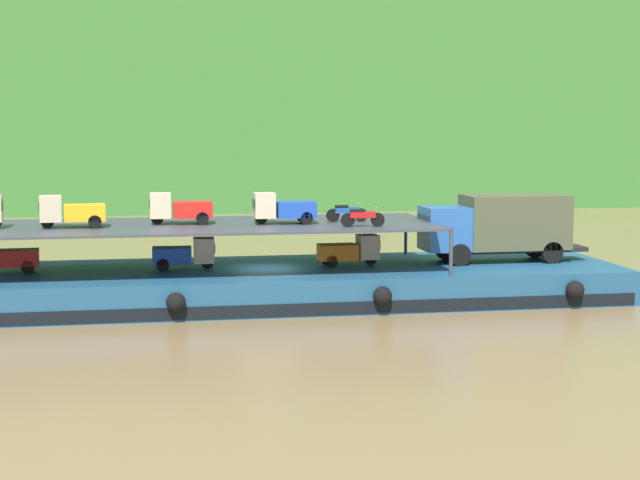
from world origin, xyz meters
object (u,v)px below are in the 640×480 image
at_px(mini_truck_lower_stern, 5,257).
at_px(mini_truck_upper_fore, 180,208).
at_px(cargo_barge, 267,285).
at_px(motorcycle_upper_centre, 347,212).
at_px(covered_lorry, 499,225).
at_px(mini_truck_lower_mid, 350,250).
at_px(mini_truck_upper_mid, 71,211).
at_px(motorcycle_upper_port, 362,217).
at_px(mini_truck_upper_bow, 283,208).
at_px(mini_truck_lower_aft, 185,254).

height_order(mini_truck_lower_stern, mini_truck_upper_fore, mini_truck_upper_fore).
xyz_separation_m(cargo_barge, motorcycle_upper_centre, (3.62, 0.03, 3.18)).
xyz_separation_m(covered_lorry, motorcycle_upper_centre, (-7.24, -0.12, 0.74)).
xyz_separation_m(mini_truck_lower_stern, mini_truck_lower_mid, (15.10, -0.52, 0.00)).
relative_size(covered_lorry, motorcycle_upper_centre, 4.14).
bearing_deg(mini_truck_lower_mid, mini_truck_upper_fore, 177.98).
bearing_deg(mini_truck_upper_mid, motorcycle_upper_port, -8.68).
bearing_deg(mini_truck_upper_bow, mini_truck_lower_aft, 171.89).
xyz_separation_m(cargo_barge, covered_lorry, (10.86, 0.16, 2.44)).
bearing_deg(mini_truck_lower_mid, mini_truck_lower_stern, 178.04).
height_order(covered_lorry, motorcycle_upper_centre, covered_lorry).
relative_size(covered_lorry, mini_truck_lower_stern, 2.82).
bearing_deg(motorcycle_upper_centre, cargo_barge, -179.50).
distance_m(cargo_barge, mini_truck_upper_mid, 9.11).
height_order(cargo_barge, covered_lorry, covered_lorry).
relative_size(motorcycle_upper_port, motorcycle_upper_centre, 1.00).
bearing_deg(mini_truck_lower_aft, cargo_barge, -4.10).
xyz_separation_m(cargo_barge, mini_truck_upper_bow, (0.68, -0.35, 3.44)).
relative_size(mini_truck_lower_stern, motorcycle_upper_port, 1.47).
distance_m(motorcycle_upper_port, motorcycle_upper_centre, 2.27).
distance_m(cargo_barge, mini_truck_lower_aft, 3.91).
distance_m(mini_truck_upper_fore, mini_truck_upper_bow, 4.55).
bearing_deg(mini_truck_upper_bow, mini_truck_lower_stern, 175.35).
distance_m(mini_truck_lower_aft, motorcycle_upper_port, 8.05).
relative_size(cargo_barge, mini_truck_lower_stern, 11.36).
height_order(mini_truck_lower_stern, mini_truck_upper_mid, mini_truck_upper_mid).
distance_m(mini_truck_lower_aft, mini_truck_upper_bow, 4.79).
xyz_separation_m(motorcycle_upper_port, motorcycle_upper_centre, (-0.22, 2.26, 0.00)).
xyz_separation_m(mini_truck_upper_fore, mini_truck_upper_bow, (4.49, -0.73, 0.00)).
distance_m(mini_truck_upper_bow, motorcycle_upper_centre, 2.97).
bearing_deg(covered_lorry, cargo_barge, -179.18).
bearing_deg(motorcycle_upper_port, mini_truck_lower_aft, 161.53).
distance_m(cargo_barge, motorcycle_upper_centre, 4.82).
height_order(covered_lorry, mini_truck_lower_aft, covered_lorry).
height_order(mini_truck_upper_fore, motorcycle_upper_port, mini_truck_upper_fore).
height_order(mini_truck_upper_mid, mini_truck_upper_fore, same).
bearing_deg(mini_truck_lower_mid, mini_truck_upper_mid, -177.82).
relative_size(mini_truck_lower_aft, motorcycle_upper_centre, 1.46).
bearing_deg(motorcycle_upper_port, mini_truck_upper_mid, 171.32).
bearing_deg(mini_truck_lower_mid, mini_truck_upper_bow, -171.60).
bearing_deg(mini_truck_upper_bow, mini_truck_upper_fore, 170.82).
height_order(motorcycle_upper_port, motorcycle_upper_centre, same).
relative_size(mini_truck_lower_stern, mini_truck_upper_fore, 1.01).
bearing_deg(mini_truck_lower_stern, mini_truck_upper_mid, -18.71).
relative_size(mini_truck_upper_bow, motorcycle_upper_centre, 1.44).
xyz_separation_m(mini_truck_lower_stern, mini_truck_upper_bow, (12.00, -0.98, 2.00)).
bearing_deg(motorcycle_upper_centre, mini_truck_upper_mid, -178.14).
relative_size(mini_truck_lower_stern, mini_truck_lower_mid, 1.00).
bearing_deg(mini_truck_upper_fore, mini_truck_upper_bow, -9.18).
xyz_separation_m(cargo_barge, mini_truck_lower_aft, (-3.63, 0.26, 1.44)).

